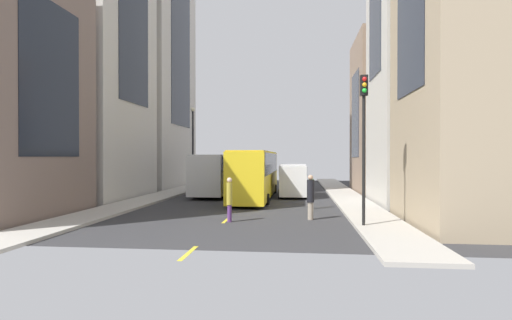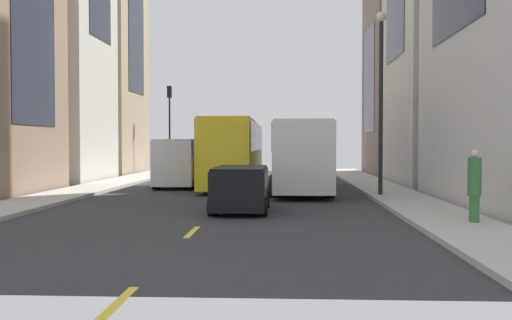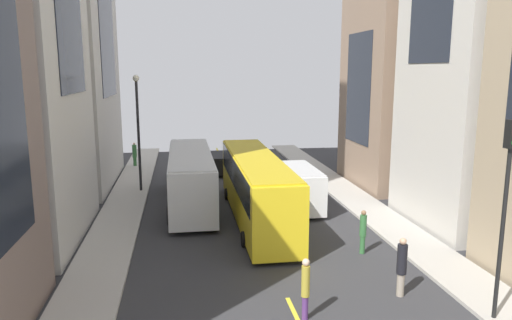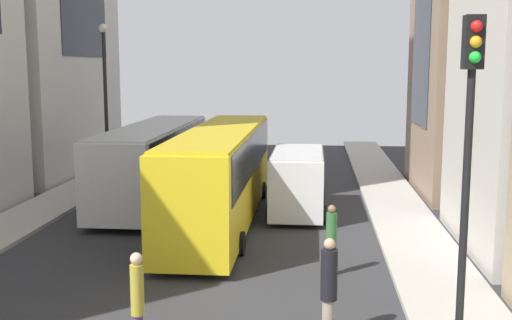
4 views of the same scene
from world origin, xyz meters
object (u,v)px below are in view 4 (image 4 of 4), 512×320
at_px(pedestrian_crossing_near, 331,237).
at_px(delivery_van_white, 297,177).
at_px(city_bus_white, 154,156).
at_px(traffic_light_near_corner, 469,139).
at_px(pedestrian_walking_far, 137,298).
at_px(streetcar_yellow, 222,167).
at_px(pedestrian_crossing_mid, 329,285).
at_px(pedestrian_waiting_curb, 135,140).
at_px(car_black_0, 232,153).

bearing_deg(pedestrian_crossing_near, delivery_van_white, 120.06).
height_order(city_bus_white, traffic_light_near_corner, traffic_light_near_corner).
bearing_deg(pedestrian_walking_far, streetcar_yellow, 153.90).
xyz_separation_m(pedestrian_walking_far, traffic_light_near_corner, (6.23, -1.13, 3.51)).
bearing_deg(traffic_light_near_corner, city_bus_white, 121.43).
bearing_deg(pedestrian_crossing_near, streetcar_yellow, 145.13).
distance_m(city_bus_white, pedestrian_walking_far, 15.15).
height_order(pedestrian_crossing_near, pedestrian_crossing_mid, pedestrian_crossing_mid).
relative_size(city_bus_white, traffic_light_near_corner, 1.79).
distance_m(delivery_van_white, pedestrian_crossing_near, 7.49).
bearing_deg(city_bus_white, streetcar_yellow, -43.93).
xyz_separation_m(streetcar_yellow, pedestrian_walking_far, (-0.08, -11.32, -0.92)).
bearing_deg(traffic_light_near_corner, pedestrian_waiting_curb, 116.57).
distance_m(pedestrian_waiting_curb, pedestrian_crossing_mid, 28.82).
relative_size(pedestrian_walking_far, pedestrian_crossing_near, 1.06).
height_order(car_black_0, pedestrian_waiting_curb, pedestrian_waiting_curb).
bearing_deg(pedestrian_crossing_near, city_bus_white, 149.96).
bearing_deg(delivery_van_white, traffic_light_near_corner, -76.64).
xyz_separation_m(streetcar_yellow, pedestrian_crossing_mid, (3.88, -10.19, -0.91)).
distance_m(pedestrian_crossing_near, traffic_light_near_corner, 7.73).
bearing_deg(streetcar_yellow, pedestrian_crossing_mid, -69.17).
xyz_separation_m(delivery_van_white, pedestrian_crossing_near, (1.18, -7.39, -0.40)).
relative_size(delivery_van_white, pedestrian_crossing_mid, 2.21).
xyz_separation_m(delivery_van_white, pedestrian_crossing_mid, (1.02, -11.63, -0.30)).
height_order(delivery_van_white, pedestrian_waiting_curb, delivery_van_white).
height_order(car_black_0, pedestrian_crossing_near, pedestrian_crossing_near).
height_order(car_black_0, pedestrian_walking_far, pedestrian_walking_far).
bearing_deg(traffic_light_near_corner, delivery_van_white, 103.36).
distance_m(car_black_0, pedestrian_walking_far, 23.86).
bearing_deg(pedestrian_crossing_mid, pedestrian_walking_far, 7.15).
relative_size(pedestrian_crossing_mid, traffic_light_near_corner, 0.34).
height_order(streetcar_yellow, pedestrian_waiting_curb, streetcar_yellow).
xyz_separation_m(pedestrian_crossing_near, traffic_light_near_corner, (2.12, -6.50, 3.60)).
height_order(streetcar_yellow, car_black_0, streetcar_yellow).
bearing_deg(pedestrian_crossing_mid, delivery_van_white, -93.68).
distance_m(pedestrian_waiting_curb, pedestrian_crossing_near, 25.10).
height_order(city_bus_white, pedestrian_walking_far, city_bus_white).
bearing_deg(car_black_0, pedestrian_waiting_curb, 152.74).
bearing_deg(pedestrian_crossing_near, traffic_light_near_corner, -51.02).
distance_m(delivery_van_white, car_black_0, 11.82).
relative_size(pedestrian_waiting_curb, pedestrian_crossing_near, 0.99).
xyz_separation_m(city_bus_white, delivery_van_white, (6.39, -1.97, -0.50)).
xyz_separation_m(city_bus_white, pedestrian_crossing_mid, (7.42, -13.60, -0.80)).
distance_m(streetcar_yellow, delivery_van_white, 3.26).
bearing_deg(delivery_van_white, pedestrian_crossing_mid, -84.97).
xyz_separation_m(pedestrian_crossing_mid, traffic_light_near_corner, (2.27, -2.26, 3.50)).
xyz_separation_m(streetcar_yellow, pedestrian_crossing_near, (4.04, -5.95, -1.01)).
distance_m(pedestrian_crossing_mid, traffic_light_near_corner, 4.75).
bearing_deg(pedestrian_crossing_mid, pedestrian_waiting_curb, -74.19).
bearing_deg(streetcar_yellow, pedestrian_waiting_curb, 116.77).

